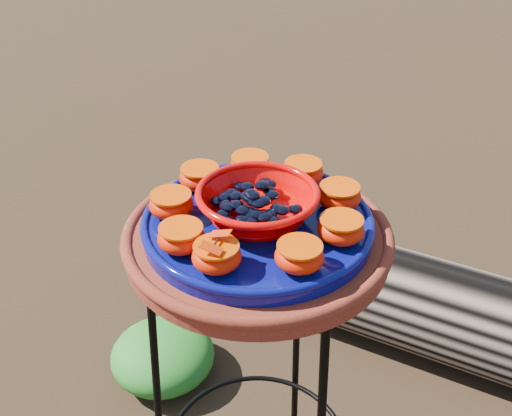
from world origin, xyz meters
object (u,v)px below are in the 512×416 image
at_px(plant_stand, 257,384).
at_px(terracotta_saucer, 258,240).
at_px(red_bowl, 258,205).
at_px(driftwood_log, 385,293).
at_px(cobalt_plate, 258,225).

xyz_separation_m(plant_stand, terracotta_saucer, (0.00, 0.00, 0.37)).
distance_m(plant_stand, red_bowl, 0.44).
bearing_deg(red_bowl, driftwood_log, 81.06).
xyz_separation_m(terracotta_saucer, cobalt_plate, (0.00, 0.00, 0.03)).
relative_size(plant_stand, terracotta_saucer, 1.51).
height_order(plant_stand, red_bowl, red_bowl).
relative_size(terracotta_saucer, driftwood_log, 0.31).
xyz_separation_m(plant_stand, red_bowl, (0.00, 0.00, 0.44)).
bearing_deg(driftwood_log, plant_stand, -98.94).
relative_size(cobalt_plate, driftwood_log, 0.26).
bearing_deg(cobalt_plate, plant_stand, 0.00).
bearing_deg(terracotta_saucer, driftwood_log, 81.06).
height_order(plant_stand, cobalt_plate, cobalt_plate).
bearing_deg(red_bowl, cobalt_plate, 0.00).
bearing_deg(terracotta_saucer, cobalt_plate, 0.00).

